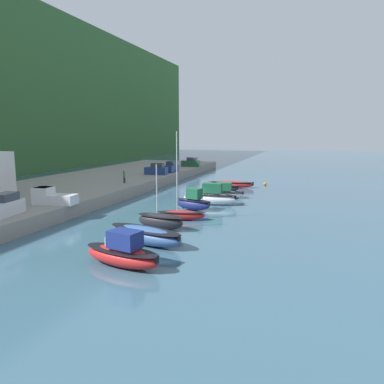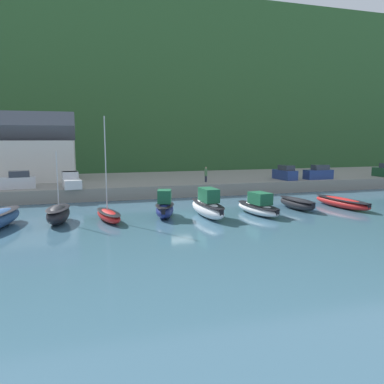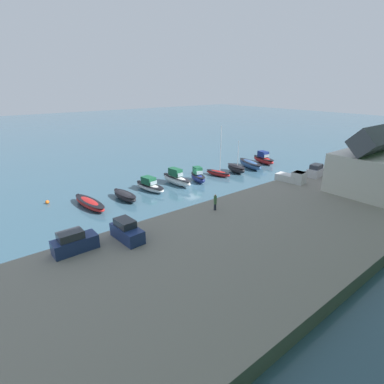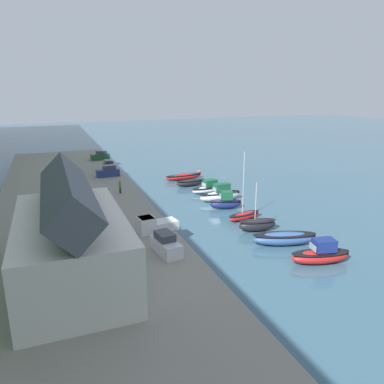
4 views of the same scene
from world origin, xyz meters
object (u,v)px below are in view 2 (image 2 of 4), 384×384
at_px(moored_boat_7, 297,203).
at_px(parked_car_2, 285,173).
at_px(moored_boat_5, 208,206).
at_px(moored_boat_8, 342,202).
at_px(parked_car_3, 319,173).
at_px(moored_boat_2, 58,214).
at_px(person_on_quay, 206,174).
at_px(parked_car_0, 17,181).
at_px(moored_boat_6, 258,207).
at_px(moored_boat_3, 109,215).
at_px(moored_boat_4, 165,207).
at_px(pickup_truck_0, 71,181).

xyz_separation_m(moored_boat_7, parked_car_2, (6.74, 14.23, 1.84)).
distance_m(moored_boat_5, moored_boat_8, 16.04).
bearing_deg(parked_car_3, moored_boat_2, 109.24).
bearing_deg(moored_boat_2, person_on_quay, 45.12).
bearing_deg(parked_car_0, moored_boat_6, -130.35).
xyz_separation_m(moored_boat_3, person_on_quay, (14.41, 14.71, 2.10)).
distance_m(moored_boat_2, moored_boat_5, 13.96).
bearing_deg(moored_boat_6, moored_boat_4, 163.03).
bearing_deg(pickup_truck_0, moored_boat_3, -82.91).
xyz_separation_m(moored_boat_6, parked_car_3, (17.14, 14.68, 1.69)).
bearing_deg(moored_boat_5, moored_boat_6, -6.22).
height_order(moored_boat_8, person_on_quay, person_on_quay).
bearing_deg(parked_car_2, moored_boat_8, -99.00).
distance_m(moored_boat_3, person_on_quay, 20.70).
height_order(parked_car_3, person_on_quay, parked_car_3).
xyz_separation_m(moored_boat_3, parked_car_0, (-9.88, 14.59, 1.92)).
xyz_separation_m(parked_car_0, pickup_truck_0, (6.25, -0.48, -0.10)).
xyz_separation_m(moored_boat_4, moored_boat_5, (4.05, -1.07, 0.07)).
height_order(moored_boat_5, parked_car_0, parked_car_0).
xyz_separation_m(moored_boat_5, parked_car_2, (17.40, 15.40, 1.44)).
height_order(moored_boat_3, parked_car_3, moored_boat_3).
xyz_separation_m(moored_boat_5, parked_car_3, (22.48, 14.40, 1.44)).
relative_size(moored_boat_5, pickup_truck_0, 1.50).
bearing_deg(parked_car_2, moored_boat_3, -155.02).
xyz_separation_m(moored_boat_4, parked_car_3, (26.54, 13.33, 1.51)).
bearing_deg(moored_boat_3, parked_car_3, 10.02).
distance_m(moored_boat_6, parked_car_2, 19.86).
xyz_separation_m(moored_boat_3, parked_car_2, (26.86, 14.65, 1.92)).
relative_size(parked_car_0, pickup_truck_0, 0.89).
height_order(moored_boat_5, person_on_quay, person_on_quay).
relative_size(moored_boat_5, person_on_quay, 3.47).
bearing_deg(person_on_quay, moored_boat_7, -68.20).
xyz_separation_m(moored_boat_7, moored_boat_8, (5.35, -0.53, -0.07)).
bearing_deg(moored_boat_3, moored_boat_8, -13.37).
distance_m(parked_car_0, parked_car_3, 41.83).
distance_m(moored_boat_7, pickup_truck_0, 27.47).
bearing_deg(moored_boat_7, parked_car_0, 150.36).
xyz_separation_m(moored_boat_7, parked_car_3, (11.82, 13.23, 1.84)).
bearing_deg(moored_boat_3, moored_boat_4, -9.69).
xyz_separation_m(moored_boat_3, moored_boat_6, (14.80, -1.03, 0.22)).
relative_size(moored_boat_6, parked_car_2, 1.60).
bearing_deg(moored_boat_8, moored_boat_3, 173.43).
distance_m(moored_boat_7, person_on_quay, 15.52).
bearing_deg(parked_car_0, moored_boat_2, -166.83).
height_order(moored_boat_4, parked_car_3, parked_car_3).
bearing_deg(moored_boat_7, parked_car_2, 60.30).
height_order(moored_boat_2, pickup_truck_0, moored_boat_2).
bearing_deg(moored_boat_4, pickup_truck_0, 138.48).
bearing_deg(moored_boat_5, pickup_truck_0, 128.18).
height_order(moored_boat_4, parked_car_0, parked_car_0).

